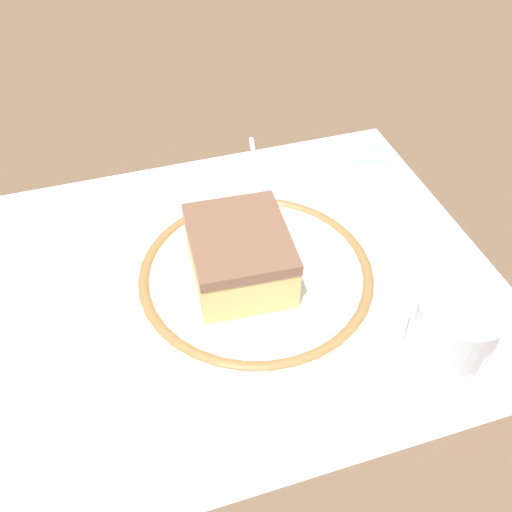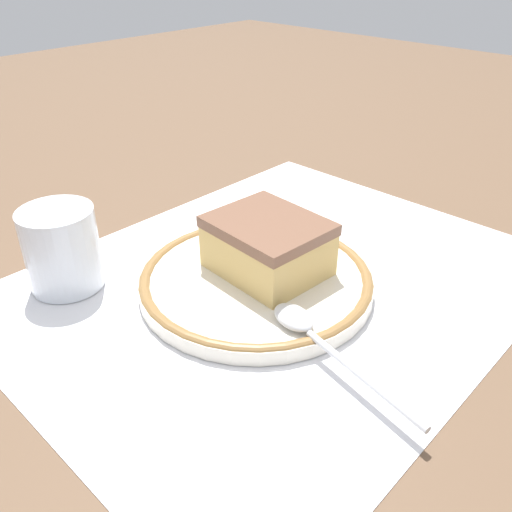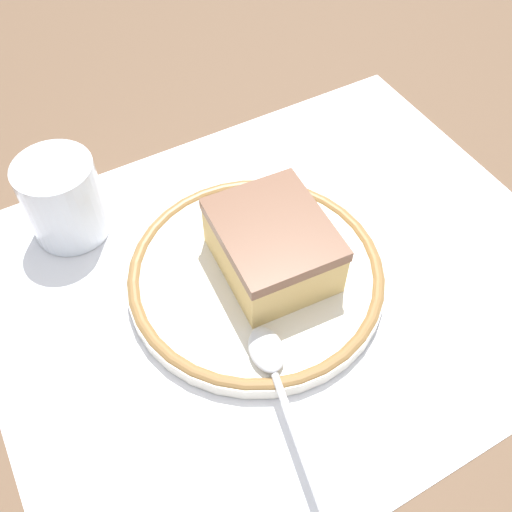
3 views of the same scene
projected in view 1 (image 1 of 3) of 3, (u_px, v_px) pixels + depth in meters
ground_plane at (231, 282)px, 0.51m from camera, size 2.40×2.40×0.00m
placemat at (231, 281)px, 0.51m from camera, size 0.47×0.38×0.00m
plate at (256, 276)px, 0.50m from camera, size 0.21×0.21×0.02m
cake_slice at (240, 255)px, 0.48m from camera, size 0.09×0.10×0.05m
spoon at (262, 201)px, 0.56m from camera, size 0.05×0.15×0.01m
cup at (451, 340)px, 0.42m from camera, size 0.06×0.06×0.07m
napkin at (88, 240)px, 0.54m from camera, size 0.11×0.15×0.00m
sugar_packet at (368, 152)px, 0.64m from camera, size 0.06×0.04×0.01m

